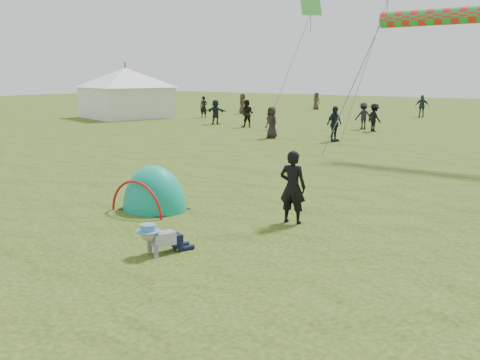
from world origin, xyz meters
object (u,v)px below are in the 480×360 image
Objects in this scene: popup_tent at (155,209)px; event_marquee at (126,91)px; crawling_toddler at (160,238)px; standing_adult at (293,187)px.

event_marquee is at bearing 137.92° from popup_tent.
crawling_toddler is 0.14× the size of event_marquee.
standing_adult reaches higher than popup_tent.
crawling_toddler is at bearing -25.25° from event_marquee.
popup_tent is 28.89m from event_marquee.
event_marquee is at bearing 159.26° from crawling_toddler.
popup_tent is 3.61m from standing_adult.
crawling_toddler is 32.24m from event_marquee.
event_marquee reaches higher than standing_adult.
crawling_toddler is at bearing 63.02° from standing_adult.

